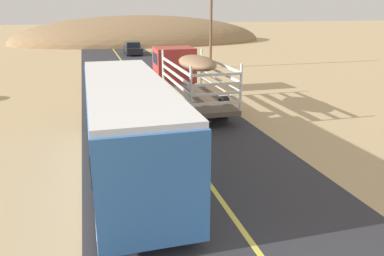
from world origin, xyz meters
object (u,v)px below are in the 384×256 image
at_px(livestock_truck, 182,70).
at_px(bus, 128,126).
at_px(power_pole_mid, 211,24).
at_px(car_far, 133,49).

xyz_separation_m(livestock_truck, bus, (-4.41, -10.24, -0.04)).
bearing_deg(power_pole_mid, bus, -114.72).
distance_m(bus, car_far, 33.65).
bearing_deg(car_far, livestock_truck, -89.51).
bearing_deg(livestock_truck, bus, -113.29).
bearing_deg(car_far, power_pole_mid, -64.71).
bearing_deg(bus, livestock_truck, 66.71).
distance_m(livestock_truck, car_far, 23.16).
bearing_deg(power_pole_mid, car_far, 115.29).
relative_size(bus, power_pole_mid, 1.37).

